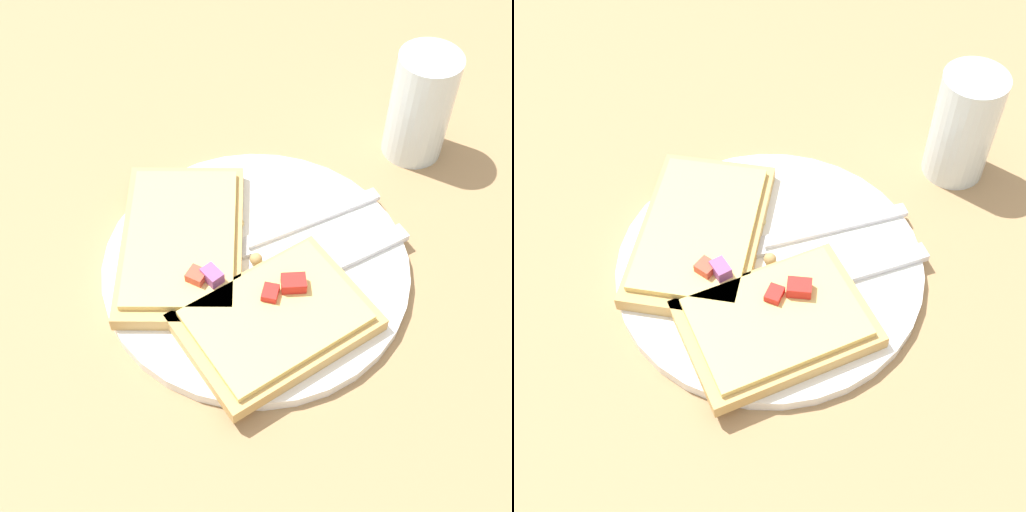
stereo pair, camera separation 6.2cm
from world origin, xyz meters
TOP-DOWN VIEW (x-y plane):
  - ground_plane at (0.00, 0.00)m, footprint 4.00×4.00m
  - plate at (0.00, 0.00)m, footprint 0.27×0.27m
  - fork at (-0.02, 0.01)m, footprint 0.07×0.22m
  - knife at (0.02, 0.05)m, footprint 0.07×0.21m
  - pizza_slice_main at (-0.03, -0.06)m, footprint 0.19×0.15m
  - pizza_slice_corner at (0.07, -0.00)m, footprint 0.15×0.18m
  - crumb_scatter at (-0.01, 0.01)m, footprint 0.06×0.05m
  - drinking_glass at (-0.11, 0.19)m, footprint 0.06×0.06m

SIDE VIEW (x-z plane):
  - ground_plane at x=0.00m, z-range 0.00..0.00m
  - plate at x=0.00m, z-range 0.00..0.01m
  - knife at x=0.02m, z-range 0.01..0.02m
  - fork at x=-0.02m, z-range 0.01..0.02m
  - crumb_scatter at x=-0.01m, z-range 0.01..0.02m
  - pizza_slice_main at x=-0.03m, z-range 0.01..0.04m
  - pizza_slice_corner at x=0.07m, z-range 0.01..0.04m
  - drinking_glass at x=-0.11m, z-range 0.00..0.11m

